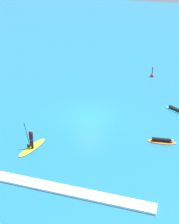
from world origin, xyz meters
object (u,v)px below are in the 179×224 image
(surfer_on_yellow_board, at_px, (32,144))
(marker_buoy, at_px, (152,75))
(surfer_on_teal_board, at_px, (176,110))
(surfer_on_orange_board, at_px, (162,141))

(surfer_on_yellow_board, bearing_deg, marker_buoy, 173.40)
(surfer_on_teal_board, relative_size, surfer_on_orange_board, 0.98)
(surfer_on_orange_board, relative_size, marker_buoy, 1.81)
(surfer_on_yellow_board, height_order, surfer_on_teal_board, surfer_on_yellow_board)
(surfer_on_teal_board, height_order, surfer_on_orange_board, surfer_on_orange_board)
(surfer_on_orange_board, bearing_deg, surfer_on_teal_board, 75.31)
(surfer_on_yellow_board, distance_m, surfer_on_orange_board, 10.82)
(surfer_on_orange_board, bearing_deg, marker_buoy, 93.35)
(surfer_on_teal_board, xyz_separation_m, surfer_on_orange_board, (-0.78, -5.90, 0.00))
(surfer_on_yellow_board, bearing_deg, surfer_on_teal_board, 148.09)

